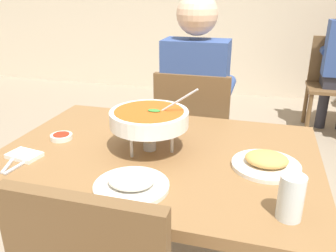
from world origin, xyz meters
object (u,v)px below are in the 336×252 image
at_px(chair_diner_main, 194,135).
at_px(appetizer_plate, 266,162).
at_px(dining_table_main, 158,176).
at_px(drink_glass, 291,199).
at_px(chair_bg_left, 331,79).
at_px(rice_plate, 131,183).
at_px(sauce_dish, 61,137).
at_px(curry_bowl, 149,119).
at_px(diner_main, 196,96).

distance_m(chair_diner_main, appetizer_plate, 0.88).
height_order(dining_table_main, drink_glass, drink_glass).
distance_m(chair_diner_main, chair_bg_left, 2.01).
height_order(appetizer_plate, drink_glass, drink_glass).
relative_size(rice_plate, drink_glass, 1.85).
xyz_separation_m(sauce_dish, drink_glass, (0.90, -0.31, 0.05)).
relative_size(dining_table_main, chair_bg_left, 1.35).
xyz_separation_m(appetizer_plate, chair_bg_left, (0.60, 2.48, -0.25)).
distance_m(drink_glass, chair_bg_left, 2.82).
bearing_deg(appetizer_plate, curry_bowl, 176.43).
bearing_deg(rice_plate, curry_bowl, 96.58).
xyz_separation_m(chair_diner_main, sauce_dish, (-0.42, -0.71, 0.24)).
xyz_separation_m(dining_table_main, diner_main, (0.00, 0.75, 0.12)).
xyz_separation_m(rice_plate, chair_bg_left, (1.01, 2.74, -0.25)).
distance_m(sauce_dish, drink_glass, 0.95).
bearing_deg(chair_bg_left, dining_table_main, -112.22).
relative_size(appetizer_plate, chair_bg_left, 0.27).
distance_m(chair_diner_main, rice_plate, 1.03).
bearing_deg(appetizer_plate, dining_table_main, 177.65).
xyz_separation_m(chair_diner_main, diner_main, (0.00, 0.03, 0.24)).
bearing_deg(diner_main, drink_glass, -65.92).
relative_size(sauce_dish, chair_bg_left, 0.10).
distance_m(chair_diner_main, diner_main, 0.24).
xyz_separation_m(diner_main, curry_bowl, (-0.03, -0.74, 0.12)).
height_order(drink_glass, chair_bg_left, chair_bg_left).
bearing_deg(dining_table_main, drink_glass, -32.42).
relative_size(diner_main, curry_bowl, 3.94).
relative_size(diner_main, drink_glass, 10.08).
bearing_deg(dining_table_main, chair_diner_main, 90.00).
xyz_separation_m(diner_main, sauce_dish, (-0.42, -0.75, 0.00)).
bearing_deg(curry_bowl, rice_plate, -83.42).
distance_m(diner_main, drink_glass, 1.15).
bearing_deg(appetizer_plate, sauce_dish, 178.36).
relative_size(curry_bowl, appetizer_plate, 1.39).
xyz_separation_m(curry_bowl, drink_glass, (0.51, -0.31, -0.07)).
bearing_deg(curry_bowl, dining_table_main, -17.31).
relative_size(curry_bowl, chair_bg_left, 0.37).
bearing_deg(dining_table_main, diner_main, 90.00).
bearing_deg(rice_plate, chair_bg_left, 69.80).
bearing_deg(diner_main, sauce_dish, -119.59).
bearing_deg(chair_bg_left, drink_glass, -100.96).
relative_size(chair_diner_main, diner_main, 0.69).
bearing_deg(chair_bg_left, diner_main, -120.51).
bearing_deg(sauce_dish, rice_plate, -33.79).
distance_m(dining_table_main, appetizer_plate, 0.43).
height_order(diner_main, sauce_dish, diner_main).
distance_m(curry_bowl, appetizer_plate, 0.46).
xyz_separation_m(dining_table_main, drink_glass, (0.47, -0.30, 0.17)).
distance_m(dining_table_main, chair_bg_left, 2.66).
distance_m(rice_plate, chair_bg_left, 2.92).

